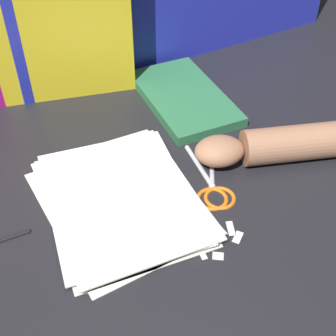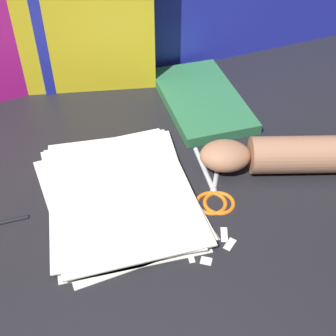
% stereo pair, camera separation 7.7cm
% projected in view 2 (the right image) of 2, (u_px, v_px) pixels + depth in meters
% --- Properties ---
extents(ground_plane, '(6.00, 6.00, 0.00)m').
position_uv_depth(ground_plane, '(139.00, 186.00, 0.82)').
color(ground_plane, black).
extents(paper_stack, '(0.27, 0.33, 0.02)m').
position_uv_depth(paper_stack, '(120.00, 194.00, 0.80)').
color(paper_stack, white).
rests_on(paper_stack, ground_plane).
extents(book_closed, '(0.16, 0.28, 0.02)m').
position_uv_depth(book_closed, '(201.00, 99.00, 1.01)').
color(book_closed, '#2D7247').
rests_on(book_closed, ground_plane).
extents(scissors, '(0.11, 0.18, 0.01)m').
position_uv_depth(scissors, '(214.00, 190.00, 0.81)').
color(scissors, silver).
rests_on(scissors, ground_plane).
extents(hand_forearm, '(0.32, 0.15, 0.07)m').
position_uv_depth(hand_forearm, '(292.00, 155.00, 0.83)').
color(hand_forearm, '#A87556').
rests_on(hand_forearm, ground_plane).
extents(paper_scrap_near, '(0.02, 0.02, 0.00)m').
position_uv_depth(paper_scrap_near, '(206.00, 261.00, 0.70)').
color(paper_scrap_near, white).
rests_on(paper_scrap_near, ground_plane).
extents(paper_scrap_mid, '(0.03, 0.02, 0.00)m').
position_uv_depth(paper_scrap_mid, '(230.00, 244.00, 0.73)').
color(paper_scrap_mid, white).
rests_on(paper_scrap_mid, ground_plane).
extents(paper_scrap_far, '(0.02, 0.03, 0.00)m').
position_uv_depth(paper_scrap_far, '(224.00, 234.00, 0.74)').
color(paper_scrap_far, white).
rests_on(paper_scrap_far, ground_plane).
extents(paper_scrap_side, '(0.01, 0.03, 0.00)m').
position_uv_depth(paper_scrap_side, '(190.00, 254.00, 0.71)').
color(paper_scrap_side, white).
rests_on(paper_scrap_side, ground_plane).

